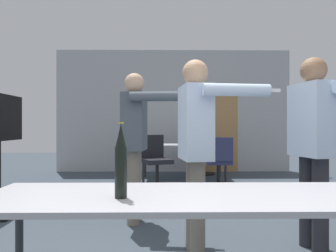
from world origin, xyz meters
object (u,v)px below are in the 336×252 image
object	(u,v)px
beer_bottle	(121,162)
office_chair_mid_tucked	(219,164)
office_chair_near_pushed	(200,155)
person_near_casual	(136,132)
office_chair_far_right	(156,163)
person_left_plaid	(315,134)
drink_cup	(197,142)
person_far_watching	(197,136)

from	to	relation	value
beer_bottle	office_chair_mid_tucked	bearing A→B (deg)	73.79
office_chair_mid_tucked	office_chair_near_pushed	distance (m)	1.47
person_near_casual	office_chair_far_right	size ratio (longest dim) A/B	1.82
office_chair_far_right	person_left_plaid	bearing A→B (deg)	94.57
person_near_casual	drink_cup	distance (m)	3.26
person_left_plaid	office_chair_near_pushed	distance (m)	4.58
person_left_plaid	beer_bottle	xyz separation A→B (m)	(-1.57, -1.17, -0.12)
person_near_casual	office_chair_far_right	world-z (taller)	person_near_casual
office_chair_near_pushed	person_far_watching	bearing A→B (deg)	-24.00
office_chair_mid_tucked	beer_bottle	size ratio (longest dim) A/B	2.26
person_left_plaid	person_near_casual	bearing A→B (deg)	-126.79
person_far_watching	office_chair_mid_tucked	bearing A→B (deg)	159.60
person_far_watching	beer_bottle	size ratio (longest dim) A/B	4.20
person_near_casual	office_chair_mid_tucked	size ratio (longest dim) A/B	1.89
office_chair_mid_tucked	beer_bottle	xyz separation A→B (m)	(-1.23, -4.23, 0.50)
office_chair_far_right	beer_bottle	xyz separation A→B (m)	(-0.08, -4.14, 0.47)
office_chair_far_right	office_chair_near_pushed	size ratio (longest dim) A/B	1.01
office_chair_near_pushed	office_chair_mid_tucked	bearing A→B (deg)	-10.32
office_chair_near_pushed	beer_bottle	world-z (taller)	beer_bottle
person_left_plaid	person_far_watching	xyz separation A→B (m)	(-1.06, -0.07, -0.02)
person_left_plaid	beer_bottle	size ratio (longest dim) A/B	4.30
person_left_plaid	office_chair_near_pushed	bearing A→B (deg)	176.51
office_chair_far_right	drink_cup	xyz separation A→B (m)	(0.83, 0.96, 0.33)
office_chair_mid_tucked	office_chair_near_pushed	bearing A→B (deg)	97.32
office_chair_far_right	drink_cup	world-z (taller)	office_chair_far_right
person_near_casual	beer_bottle	size ratio (longest dim) A/B	4.28
person_left_plaid	person_far_watching	world-z (taller)	person_left_plaid
office_chair_near_pushed	drink_cup	size ratio (longest dim) A/B	10.41
person_far_watching	office_chair_mid_tucked	size ratio (longest dim) A/B	1.86
person_far_watching	office_chair_near_pushed	distance (m)	4.66
person_left_plaid	beer_bottle	world-z (taller)	person_left_plaid
office_chair_near_pushed	drink_cup	world-z (taller)	office_chair_near_pushed
office_chair_mid_tucked	drink_cup	world-z (taller)	office_chair_mid_tucked
person_far_watching	drink_cup	world-z (taller)	person_far_watching
person_far_watching	office_chair_mid_tucked	world-z (taller)	person_far_watching
person_far_watching	beer_bottle	bearing A→B (deg)	-32.40
office_chair_mid_tucked	person_far_watching	bearing A→B (deg)	-102.58
office_chair_near_pushed	beer_bottle	distance (m)	5.81
person_near_casual	office_chair_mid_tucked	world-z (taller)	person_near_casual
beer_bottle	drink_cup	xyz separation A→B (m)	(0.91, 5.10, -0.14)
person_far_watching	drink_cup	xyz separation A→B (m)	(0.40, 4.00, -0.25)
person_left_plaid	office_chair_mid_tucked	world-z (taller)	person_left_plaid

